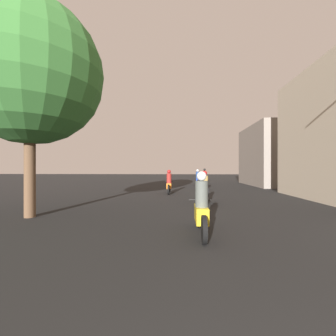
% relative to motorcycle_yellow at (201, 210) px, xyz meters
% --- Properties ---
extents(motorcycle_yellow, '(0.60, 2.04, 1.61)m').
position_rel_motorcycle_yellow_xyz_m(motorcycle_yellow, '(0.00, 0.00, 0.00)').
color(motorcycle_yellow, black).
rests_on(motorcycle_yellow, ground_plane).
extents(motorcycle_black, '(0.60, 1.92, 1.55)m').
position_rel_motorcycle_yellow_xyz_m(motorcycle_black, '(0.63, 5.35, -0.01)').
color(motorcycle_black, black).
rests_on(motorcycle_black, ground_plane).
extents(motorcycle_orange, '(0.60, 2.05, 1.57)m').
position_rel_motorcycle_yellow_xyz_m(motorcycle_orange, '(-1.32, 9.13, -0.01)').
color(motorcycle_orange, black).
rests_on(motorcycle_orange, ground_plane).
extents(motorcycle_green, '(0.60, 2.05, 1.47)m').
position_rel_motorcycle_yellow_xyz_m(motorcycle_green, '(1.32, 11.91, -0.05)').
color(motorcycle_green, black).
rests_on(motorcycle_green, ground_plane).
extents(motorcycle_blue, '(0.60, 1.98, 1.56)m').
position_rel_motorcycle_yellow_xyz_m(motorcycle_blue, '(1.05, 15.85, -0.01)').
color(motorcycle_blue, black).
rests_on(motorcycle_blue, ground_plane).
extents(motorcycle_silver, '(0.60, 1.88, 1.63)m').
position_rel_motorcycle_yellow_xyz_m(motorcycle_silver, '(2.03, 18.95, 0.00)').
color(motorcycle_silver, black).
rests_on(motorcycle_silver, ground_plane).
extents(building_right_far, '(5.83, 7.93, 5.77)m').
position_rel_motorcycle_yellow_xyz_m(building_right_far, '(9.08, 16.81, 2.25)').
color(building_right_far, gray).
rests_on(building_right_far, ground_plane).
extents(street_tree, '(4.92, 4.92, 7.43)m').
position_rel_motorcycle_yellow_xyz_m(street_tree, '(-5.71, 1.69, 4.32)').
color(street_tree, brown).
rests_on(street_tree, ground_plane).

